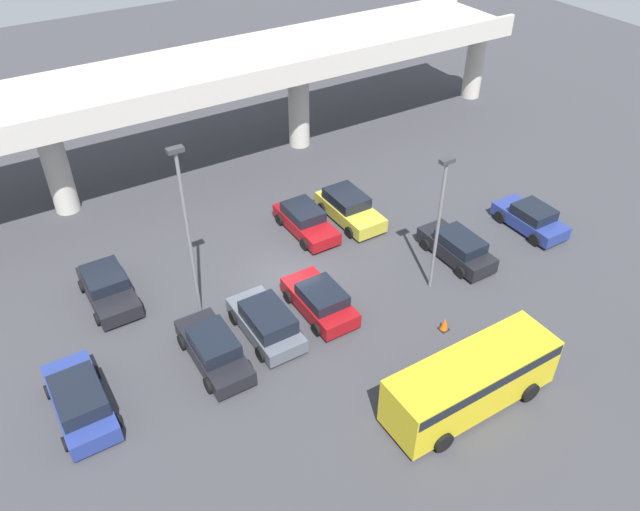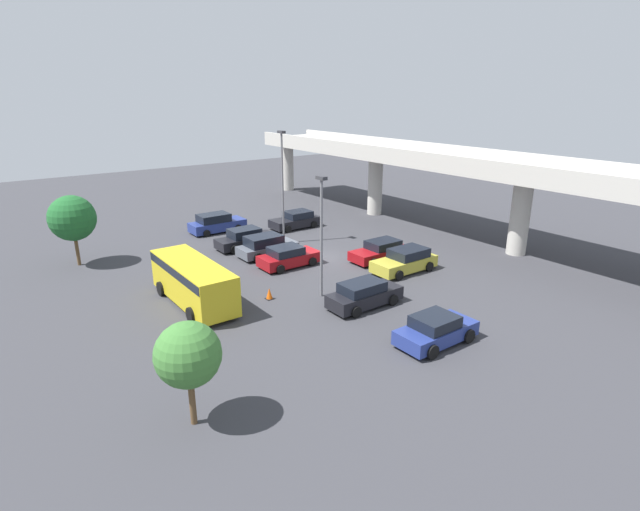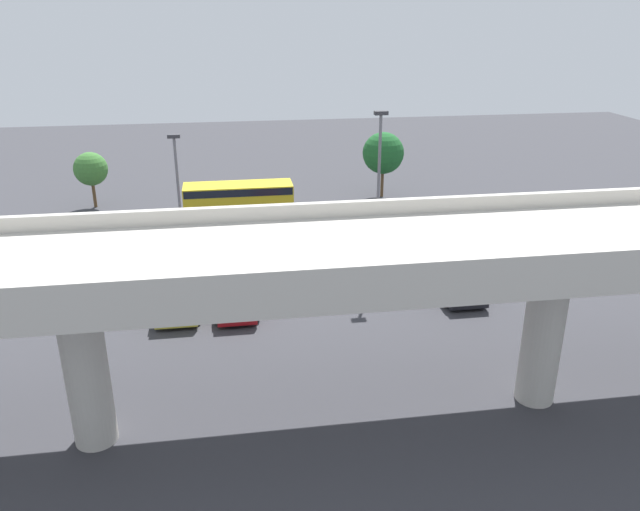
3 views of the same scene
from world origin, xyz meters
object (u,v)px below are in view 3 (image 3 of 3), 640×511
at_px(parked_car_5, 236,296).
at_px(shuttle_bus, 239,198).
at_px(tree_front_right, 91,169).
at_px(parked_car_2, 374,240).
at_px(parked_car_3, 330,244).
at_px(parked_car_8, 35,259).
at_px(lamp_post_mid_lot, 379,183).
at_px(parked_car_4, 281,248).
at_px(parked_car_6, 178,296).
at_px(parked_car_7, 135,254).
at_px(lamp_post_near_aisle, 178,186).
at_px(tree_front_left, 383,153).
at_px(parked_car_1, 455,281).
at_px(parked_car_0, 465,236).
at_px(traffic_cone, 209,234).

distance_m(parked_car_5, shuttle_bus, 14.25).
height_order(parked_car_5, tree_front_right, tree_front_right).
bearing_deg(parked_car_2, tree_front_right, -123.33).
relative_size(parked_car_3, shuttle_bus, 0.60).
distance_m(parked_car_5, parked_car_8, 12.84).
bearing_deg(lamp_post_mid_lot, parked_car_4, -29.25).
distance_m(parked_car_2, parked_car_6, 12.96).
distance_m(parked_car_5, parked_car_7, 8.56).
bearing_deg(tree_front_right, parked_car_8, 84.67).
distance_m(lamp_post_near_aisle, tree_front_right, 13.24).
height_order(parked_car_6, lamp_post_mid_lot, lamp_post_mid_lot).
relative_size(parked_car_5, parked_car_6, 0.97).
distance_m(parked_car_3, parked_car_4, 2.94).
relative_size(parked_car_6, lamp_post_near_aisle, 0.64).
distance_m(tree_front_left, tree_front_right, 21.88).
bearing_deg(tree_front_left, parked_car_7, 33.73).
bearing_deg(parked_car_3, parked_car_1, 40.99).
distance_m(parked_car_0, parked_car_6, 18.14).
relative_size(parked_car_7, tree_front_left, 0.90).
bearing_deg(tree_front_right, shuttle_bus, 156.96).
xyz_separation_m(parked_car_6, traffic_cone, (-1.36, -10.07, -0.43)).
distance_m(parked_car_2, tree_front_right, 22.18).
xyz_separation_m(parked_car_8, tree_front_left, (-23.00, -11.64, 2.75)).
bearing_deg(parked_car_1, parked_car_4, 53.44).
xyz_separation_m(parked_car_6, lamp_post_mid_lot, (-10.69, -3.13, 4.44)).
distance_m(parked_car_4, parked_car_6, 8.20).
xyz_separation_m(lamp_post_mid_lot, tree_front_right, (17.80, -15.29, -2.30)).
height_order(parked_car_3, parked_car_8, parked_car_3).
bearing_deg(lamp_post_mid_lot, parked_car_7, -12.84).
bearing_deg(parked_car_1, parked_car_0, -25.20).
relative_size(parked_car_2, parked_car_5, 1.04).
xyz_separation_m(parked_car_6, parked_car_8, (8.25, -6.28, -0.05)).
xyz_separation_m(shuttle_bus, tree_front_right, (10.55, -4.49, 1.39)).
xyz_separation_m(lamp_post_mid_lot, tree_front_left, (-4.06, -14.79, -1.74)).
distance_m(parked_car_1, parked_car_8, 23.26).
distance_m(parked_car_4, traffic_cone, 5.96).
xyz_separation_m(parked_car_1, parked_car_2, (2.74, -6.59, 0.03)).
relative_size(parked_car_1, parked_car_7, 0.99).
bearing_deg(parked_car_2, tree_front_left, 163.59).
distance_m(parked_car_6, lamp_post_near_aisle, 8.11).
bearing_deg(parked_car_7, parked_car_2, 90.38).
height_order(parked_car_4, parked_car_6, parked_car_6).
bearing_deg(tree_front_right, parked_car_6, 111.12).
distance_m(parked_car_3, tree_front_right, 20.13).
relative_size(parked_car_4, parked_car_6, 0.92).
bearing_deg(parked_car_8, shuttle_bus, 123.23).
bearing_deg(lamp_post_near_aisle, parked_car_8, 7.01).
height_order(parked_car_6, shuttle_bus, shuttle_bus).
bearing_deg(parked_car_1, parked_car_3, 40.99).
height_order(parked_car_2, tree_front_right, tree_front_right).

